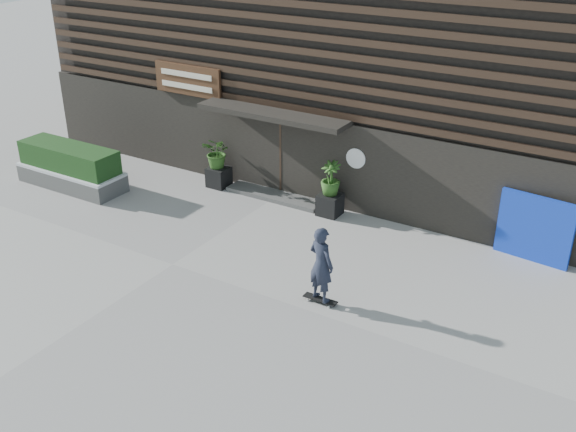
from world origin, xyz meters
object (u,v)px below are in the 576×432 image
Objects in this scene: planter_pot_right at (330,204)px; skateboarder at (321,265)px; raised_bed at (72,178)px; planter_pot_left at (219,177)px; blue_tarp at (535,229)px.

skateboarder is (1.91, -4.00, 0.65)m from planter_pot_right.
skateboarder reaches higher than raised_bed.
raised_bed is 1.93× the size of skateboarder.
raised_bed is (-7.61, -2.30, -0.05)m from planter_pot_right.
planter_pot_left is at bearing 31.08° from raised_bed.
planter_pot_right is at bearing 16.80° from raised_bed.
skateboarder is (5.71, -4.00, 0.65)m from planter_pot_left.
planter_pot_right is 4.48m from skateboarder.
planter_pot_right is 0.17× the size of raised_bed.
planter_pot_left is at bearing 145.00° from skateboarder.
planter_pot_right is at bearing 0.00° from planter_pot_left.
planter_pot_left is 7.00m from skateboarder.
raised_bed is (-3.81, -2.30, -0.05)m from planter_pot_left.
skateboarder is at bearing -10.12° from raised_bed.
blue_tarp is at bearing 11.35° from raised_bed.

